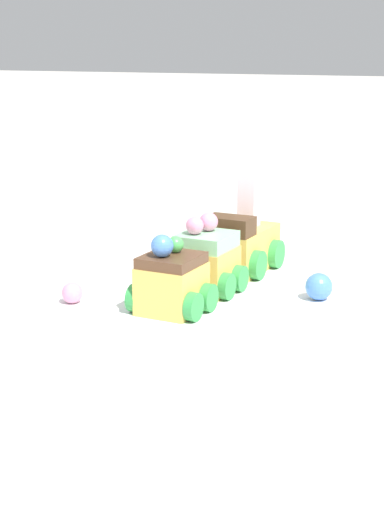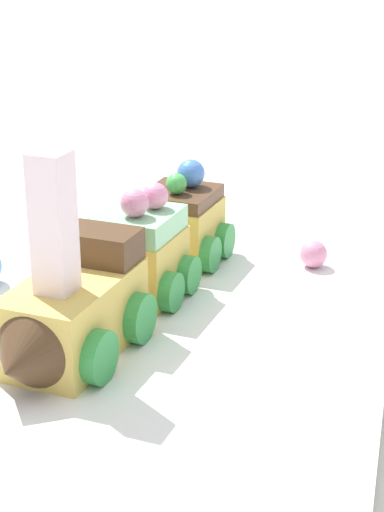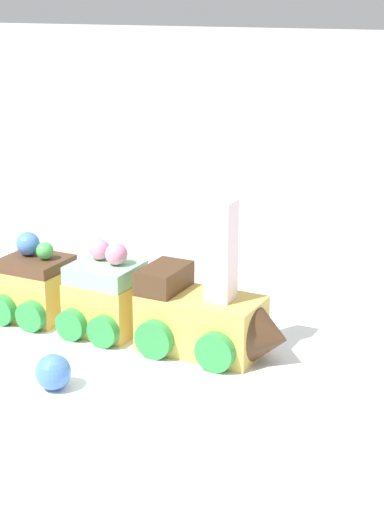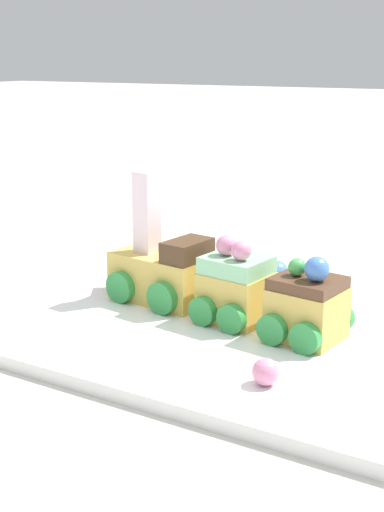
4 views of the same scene
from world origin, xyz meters
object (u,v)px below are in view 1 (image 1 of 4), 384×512
Objects in this scene: cake_car_chocolate at (172,283)px; gumball_pink at (72,293)px; cake_car_mint at (206,262)px; gumball_blue at (319,287)px; cake_train_locomotive at (245,242)px.

gumball_pink is (-0.01, 0.10, -0.02)m from cake_car_chocolate.
cake_car_mint reaches higher than gumball_blue.
cake_car_chocolate is 0.10m from gumball_pink.
cake_car_mint reaches higher than gumball_pink.
cake_car_mint is 2.95× the size of gumball_blue.
gumball_pink is at bearing 152.84° from cake_train_locomotive.
cake_car_chocolate reaches higher than gumball_blue.
gumball_blue is at bearing -123.83° from cake_train_locomotive.
cake_train_locomotive is 6.17× the size of gumball_pink.
cake_train_locomotive is 0.22m from gumball_pink.
gumball_pink is (-0.08, 0.11, -0.02)m from cake_car_mint.
cake_car_chocolate is at bearing 179.99° from cake_car_mint.
cake_car_mint is at bearing 95.24° from gumball_blue.
cake_car_mint is 0.11m from gumball_blue.
gumball_pink is 0.24m from gumball_blue.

